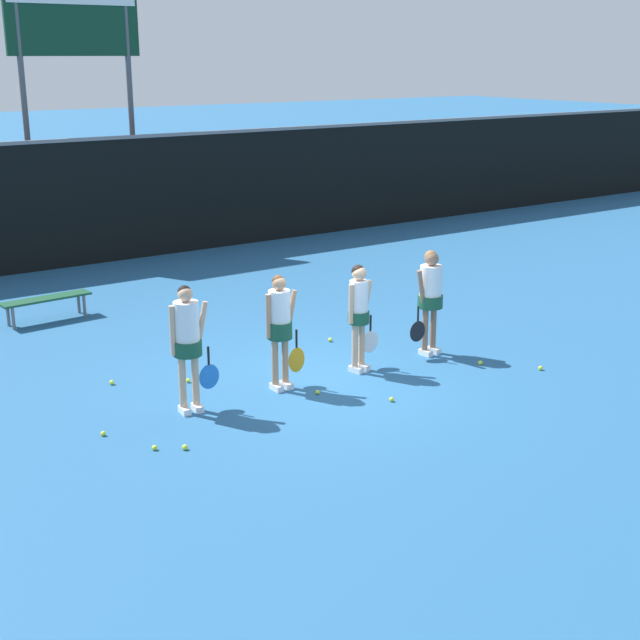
{
  "coord_description": "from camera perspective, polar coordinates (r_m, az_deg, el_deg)",
  "views": [
    {
      "loc": [
        -7.26,
        -10.46,
        4.75
      ],
      "look_at": [
        -0.03,
        0.02,
        0.95
      ],
      "focal_mm": 50.0,
      "sensor_mm": 36.0,
      "label": 1
    }
  ],
  "objects": [
    {
      "name": "scoreboard",
      "position": [
        22.86,
        -15.38,
        16.1
      ],
      "size": [
        3.22,
        0.15,
        6.17
      ],
      "color": "#515156",
      "rests_on": "ground_plane"
    },
    {
      "name": "tennis_ball_4",
      "position": [
        13.61,
        -8.44,
        -3.86
      ],
      "size": [
        0.07,
        0.07,
        0.07
      ],
      "primitive_type": "sphere",
      "color": "#CCE033",
      "rests_on": "ground_plane"
    },
    {
      "name": "tennis_ball_6",
      "position": [
        14.44,
        10.22,
        -2.71
      ],
      "size": [
        0.07,
        0.07,
        0.07
      ],
      "primitive_type": "sphere",
      "color": "#CCE033",
      "rests_on": "ground_plane"
    },
    {
      "name": "tennis_ball_3",
      "position": [
        13.74,
        -13.18,
        -3.91
      ],
      "size": [
        0.07,
        0.07,
        0.07
      ],
      "primitive_type": "sphere",
      "color": "#CCE033",
      "rests_on": "ground_plane"
    },
    {
      "name": "fence_windscreen",
      "position": [
        21.51,
        -14.57,
        7.36
      ],
      "size": [
        60.0,
        0.08,
        2.94
      ],
      "color": "black",
      "rests_on": "ground_plane"
    },
    {
      "name": "ground_plane",
      "position": [
        13.59,
        0.16,
        -3.84
      ],
      "size": [
        140.0,
        140.0,
        0.0
      ],
      "primitive_type": "plane",
      "color": "#235684"
    },
    {
      "name": "player_3",
      "position": [
        14.55,
        7.07,
        1.76
      ],
      "size": [
        0.7,
        0.41,
        1.74
      ],
      "rotation": [
        0.0,
        0.0,
        0.11
      ],
      "color": "#8C664C",
      "rests_on": "ground_plane"
    },
    {
      "name": "tennis_ball_9",
      "position": [
        12.78,
        4.6,
        -5.09
      ],
      "size": [
        0.07,
        0.07,
        0.07
      ],
      "primitive_type": "sphere",
      "color": "#CCE033",
      "rests_on": "ground_plane"
    },
    {
      "name": "tennis_ball_0",
      "position": [
        16.37,
        6.31,
        -0.23
      ],
      "size": [
        0.07,
        0.07,
        0.07
      ],
      "primitive_type": "sphere",
      "color": "#CCE033",
      "rests_on": "ground_plane"
    },
    {
      "name": "player_2",
      "position": [
        13.68,
        2.51,
        0.73
      ],
      "size": [
        0.63,
        0.34,
        1.7
      ],
      "rotation": [
        0.0,
        0.0,
        0.21
      ],
      "color": "tan",
      "rests_on": "ground_plane"
    },
    {
      "name": "tennis_ball_7",
      "position": [
        11.38,
        -8.64,
        -8.06
      ],
      "size": [
        0.07,
        0.07,
        0.07
      ],
      "primitive_type": "sphere",
      "color": "#CCE033",
      "rests_on": "ground_plane"
    },
    {
      "name": "tennis_ball_1",
      "position": [
        15.35,
        0.66,
        -1.27
      ],
      "size": [
        0.07,
        0.07,
        0.07
      ],
      "primitive_type": "sphere",
      "color": "#CCE033",
      "rests_on": "ground_plane"
    },
    {
      "name": "tennis_ball_5",
      "position": [
        13.01,
        -0.15,
        -4.64
      ],
      "size": [
        0.06,
        0.06,
        0.06
      ],
      "primitive_type": "sphere",
      "color": "#CCE033",
      "rests_on": "ground_plane"
    },
    {
      "name": "tennis_ball_2",
      "position": [
        11.98,
        -13.71,
        -7.08
      ],
      "size": [
        0.07,
        0.07,
        0.07
      ],
      "primitive_type": "sphere",
      "color": "#CCE033",
      "rests_on": "ground_plane"
    },
    {
      "name": "bench_courtside",
      "position": [
        17.21,
        -17.13,
        1.18
      ],
      "size": [
        1.69,
        0.48,
        0.45
      ],
      "rotation": [
        0.0,
        0.0,
        0.07
      ],
      "color": "#19472D",
      "rests_on": "ground_plane"
    },
    {
      "name": "player_1",
      "position": [
        12.93,
        -2.58,
        -0.18
      ],
      "size": [
        0.65,
        0.37,
        1.73
      ],
      "rotation": [
        0.0,
        0.0,
        0.01
      ],
      "color": "tan",
      "rests_on": "ground_plane"
    },
    {
      "name": "tennis_ball_10",
      "position": [
        14.4,
        13.94,
        -3.0
      ],
      "size": [
        0.07,
        0.07,
        0.07
      ],
      "primitive_type": "sphere",
      "color": "#CCE033",
      "rests_on": "ground_plane"
    },
    {
      "name": "player_0",
      "position": [
        12.19,
        -8.47,
        -1.13
      ],
      "size": [
        0.68,
        0.39,
        1.8
      ],
      "rotation": [
        0.0,
        0.0,
        -0.09
      ],
      "color": "tan",
      "rests_on": "ground_plane"
    },
    {
      "name": "tennis_ball_8",
      "position": [
        11.44,
        -10.55,
        -8.04
      ],
      "size": [
        0.07,
        0.07,
        0.07
      ],
      "primitive_type": "sphere",
      "color": "#CCE033",
      "rests_on": "ground_plane"
    }
  ]
}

